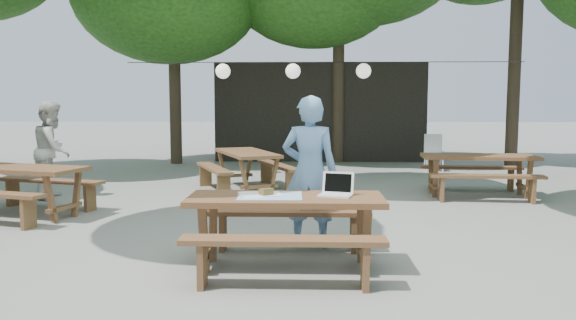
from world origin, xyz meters
The scene contains 12 objects.
ground centered at (0.00, 0.00, 0.00)m, with size 80.00×80.00×0.00m, color slate.
pavilion centered at (0.50, 10.50, 1.40)m, with size 6.00×3.00×2.80m, color black.
main_picnic_table centered at (-0.10, -1.22, 0.39)m, with size 2.00×1.58×0.75m.
picnic_table_nw centered at (-4.18, 1.26, 0.39)m, with size 2.26×2.04×0.75m.
picnic_table_ne centered at (3.23, 3.31, 0.39)m, with size 2.06×1.72×0.75m.
picnic_table_far_w centered at (-1.05, 3.90, 0.39)m, with size 2.19×2.36×0.75m.
woman centered at (0.15, -0.35, 0.89)m, with size 0.65×0.43×1.79m, color #7EAFE6.
second_person centered at (-4.40, 2.90, 0.86)m, with size 0.84×0.65×1.72m, color silver.
plastic_chair centered at (3.27, 7.04, 0.26)m, with size 0.47×0.47×0.90m.
laptop centered at (0.43, -1.15, 0.81)m, with size 0.39×0.34×0.24m.
tabletop_clutter centered at (-0.28, -1.21, 0.76)m, with size 0.69×0.57×0.08m.
paper_lanterns centered at (-0.19, 6.00, 2.40)m, with size 9.00×0.34×0.38m.
Camera 1 is at (0.11, -6.88, 1.72)m, focal length 35.00 mm.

